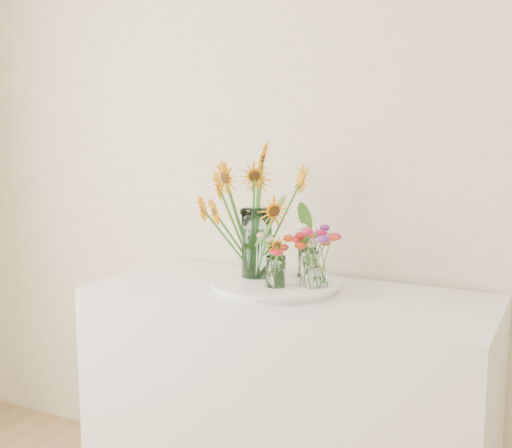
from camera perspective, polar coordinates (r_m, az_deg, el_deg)
name	(u,v)px	position (r m, az deg, el deg)	size (l,w,h in m)	color
counter	(288,413)	(2.40, 2.82, -16.45)	(1.40, 0.60, 0.90)	white
tray	(275,286)	(2.27, 1.69, -5.50)	(0.43, 0.43, 0.03)	white
mason_jar	(257,243)	(2.31, 0.05, -1.71)	(0.11, 0.11, 0.26)	#ACD2D8
sunflower_bouquet	(257,212)	(2.29, 0.05, 1.04)	(0.70, 0.70, 0.48)	orange
small_vase_a	(276,272)	(2.18, 1.79, -4.28)	(0.07, 0.07, 0.11)	white
wildflower_posy_a	(276,259)	(2.17, 1.79, -3.12)	(0.18, 0.18, 0.20)	red
small_vase_b	(314,270)	(2.19, 5.21, -4.06)	(0.09, 0.09, 0.13)	white
wildflower_posy_b	(315,257)	(2.18, 5.22, -2.90)	(0.23, 0.23, 0.22)	red
small_vase_c	(307,263)	(2.32, 4.56, -3.48)	(0.07, 0.07, 0.12)	white
wildflower_posy_c	(307,251)	(2.31, 4.58, -2.38)	(0.20, 0.20, 0.21)	red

